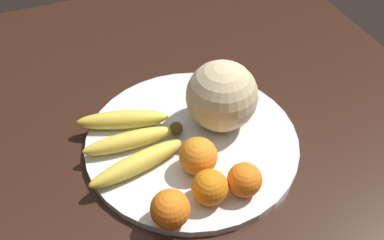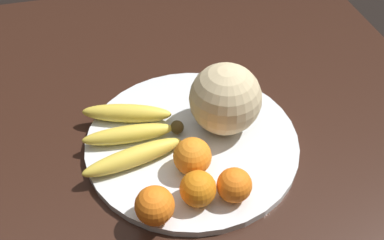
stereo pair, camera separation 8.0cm
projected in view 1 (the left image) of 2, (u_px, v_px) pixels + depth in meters
The scene contains 8 objects.
kitchen_table at pixel (185, 201), 0.85m from camera, with size 1.36×1.17×0.72m.
fruit_bowl at pixel (192, 142), 0.84m from camera, with size 0.40×0.40×0.01m.
melon at pixel (222, 96), 0.82m from camera, with size 0.13×0.13×0.13m.
banana_bunch at pixel (131, 140), 0.81m from camera, with size 0.19×0.20×0.04m.
orange_front_left at pixel (170, 209), 0.69m from camera, with size 0.06×0.06×0.06m.
orange_front_right at pixel (198, 156), 0.76m from camera, with size 0.07×0.07×0.07m.
orange_mid_center at pixel (210, 187), 0.72m from camera, with size 0.06×0.06×0.06m.
orange_back_left at pixel (244, 180), 0.73m from camera, with size 0.06×0.06×0.06m.
Camera 1 is at (0.47, -0.18, 1.35)m, focal length 42.00 mm.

